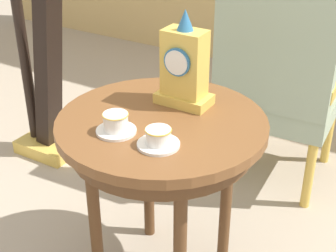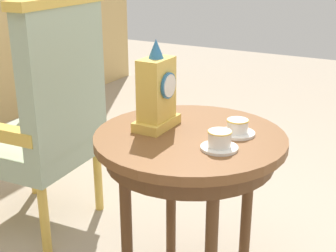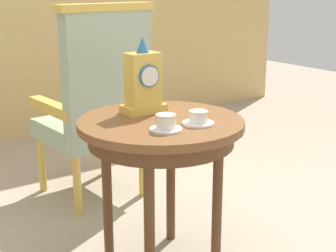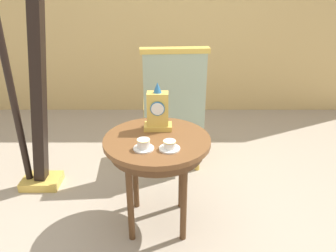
# 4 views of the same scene
# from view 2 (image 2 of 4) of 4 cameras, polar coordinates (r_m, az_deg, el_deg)

# --- Properties ---
(side_table) EXTENTS (0.71, 0.71, 0.69)m
(side_table) POSITION_cam_2_polar(r_m,az_deg,el_deg) (1.76, 2.64, -3.47)
(side_table) COLOR brown
(side_table) RESTS_ON ground
(teacup_left) EXTENTS (0.13, 0.13, 0.07)m
(teacup_left) POSITION_cam_2_polar(r_m,az_deg,el_deg) (1.59, 6.25, -1.81)
(teacup_left) COLOR white
(teacup_left) RESTS_ON side_table
(teacup_right) EXTENTS (0.13, 0.13, 0.06)m
(teacup_right) POSITION_cam_2_polar(r_m,az_deg,el_deg) (1.73, 8.39, -0.24)
(teacup_right) COLOR white
(teacup_right) RESTS_ON side_table
(mantel_clock) EXTENTS (0.19, 0.11, 0.34)m
(mantel_clock) POSITION_cam_2_polar(r_m,az_deg,el_deg) (1.75, -1.37, 3.98)
(mantel_clock) COLOR gold
(mantel_clock) RESTS_ON side_table
(armchair) EXTENTS (0.58, 0.57, 1.14)m
(armchair) POSITION_cam_2_polar(r_m,az_deg,el_deg) (2.30, -14.42, 1.33)
(armchair) COLOR #9EB299
(armchair) RESTS_ON ground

